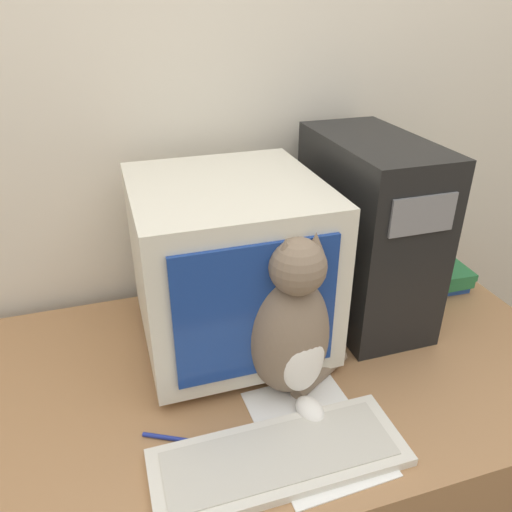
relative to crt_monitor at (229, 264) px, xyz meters
The scene contains 9 objects.
wall_back 0.43m from the crt_monitor, 79.58° to the left, with size 7.00×0.05×2.50m.
desk 0.61m from the crt_monitor, 65.97° to the right, with size 1.43×0.79×0.77m.
crt_monitor is the anchor object (origin of this frame).
computer_tower 0.37m from the crt_monitor, ahead, with size 0.22×0.43×0.47m.
keyboard 0.44m from the crt_monitor, 91.72° to the right, with size 0.48×0.17×0.02m.
cat 0.23m from the crt_monitor, 71.14° to the right, with size 0.26×0.25×0.38m.
book_stack 0.68m from the crt_monitor, ahead, with size 0.17×0.20×0.06m.
pen 0.40m from the crt_monitor, 122.89° to the right, with size 0.13×0.07×0.01m.
paper_sheet 0.41m from the crt_monitor, 77.33° to the right, with size 0.22×0.30×0.00m.
Camera 1 is at (-0.31, -0.46, 1.54)m, focal length 35.00 mm.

